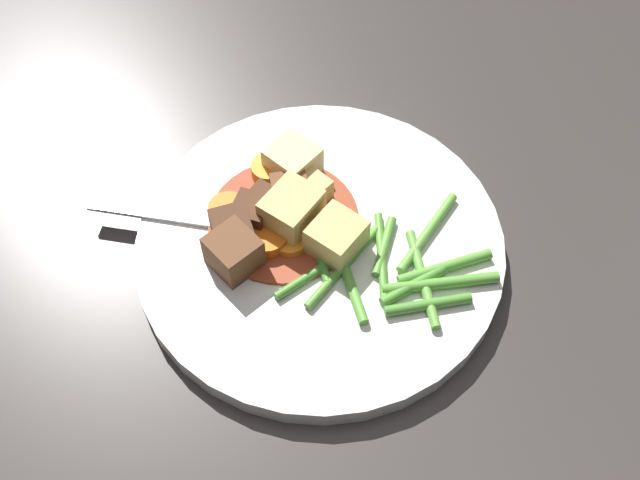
# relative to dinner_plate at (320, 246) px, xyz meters

# --- Properties ---
(ground_plane) EXTENTS (3.00, 3.00, 0.00)m
(ground_plane) POSITION_rel_dinner_plate_xyz_m (0.00, 0.00, -0.01)
(ground_plane) COLOR #383330
(dinner_plate) EXTENTS (0.27, 0.27, 0.02)m
(dinner_plate) POSITION_rel_dinner_plate_xyz_m (0.00, 0.00, 0.00)
(dinner_plate) COLOR white
(dinner_plate) RESTS_ON ground_plane
(stew_sauce) EXTENTS (0.11, 0.11, 0.00)m
(stew_sauce) POSITION_rel_dinner_plate_xyz_m (0.03, 0.00, 0.01)
(stew_sauce) COLOR #93381E
(stew_sauce) RESTS_ON dinner_plate
(carrot_slice_0) EXTENTS (0.03, 0.03, 0.01)m
(carrot_slice_0) POSITION_rel_dinner_plate_xyz_m (0.07, -0.03, 0.02)
(carrot_slice_0) COLOR orange
(carrot_slice_0) RESTS_ON dinner_plate
(carrot_slice_1) EXTENTS (0.04, 0.04, 0.01)m
(carrot_slice_1) POSITION_rel_dinner_plate_xyz_m (0.07, 0.02, 0.01)
(carrot_slice_1) COLOR orange
(carrot_slice_1) RESTS_ON dinner_plate
(carrot_slice_2) EXTENTS (0.03, 0.03, 0.01)m
(carrot_slice_2) POSITION_rel_dinner_plate_xyz_m (0.03, 0.02, 0.01)
(carrot_slice_2) COLOR orange
(carrot_slice_2) RESTS_ON dinner_plate
(carrot_slice_3) EXTENTS (0.03, 0.03, 0.01)m
(carrot_slice_3) POSITION_rel_dinner_plate_xyz_m (0.02, 0.02, 0.01)
(carrot_slice_3) COLOR orange
(carrot_slice_3) RESTS_ON dinner_plate
(potato_chunk_0) EXTENTS (0.04, 0.04, 0.03)m
(potato_chunk_0) POSITION_rel_dinner_plate_xyz_m (-0.01, 0.00, 0.02)
(potato_chunk_0) COLOR #DBBC6B
(potato_chunk_0) RESTS_ON dinner_plate
(potato_chunk_1) EXTENTS (0.04, 0.04, 0.03)m
(potato_chunk_1) POSITION_rel_dinner_plate_xyz_m (0.02, -0.00, 0.03)
(potato_chunk_1) COLOR #DBBC6B
(potato_chunk_1) RESTS_ON dinner_plate
(potato_chunk_2) EXTENTS (0.03, 0.03, 0.02)m
(potato_chunk_2) POSITION_rel_dinner_plate_xyz_m (0.03, -0.03, 0.02)
(potato_chunk_2) COLOR #DBBC6B
(potato_chunk_2) RESTS_ON dinner_plate
(potato_chunk_3) EXTENTS (0.04, 0.04, 0.03)m
(potato_chunk_3) POSITION_rel_dinner_plate_xyz_m (0.05, -0.04, 0.02)
(potato_chunk_3) COLOR #EAD68C
(potato_chunk_3) RESTS_ON dinner_plate
(meat_chunk_0) EXTENTS (0.04, 0.04, 0.03)m
(meat_chunk_0) POSITION_rel_dinner_plate_xyz_m (0.03, -0.01, 0.02)
(meat_chunk_0) COLOR brown
(meat_chunk_0) RESTS_ON dinner_plate
(meat_chunk_1) EXTENTS (0.04, 0.04, 0.03)m
(meat_chunk_1) POSITION_rel_dinner_plate_xyz_m (0.05, 0.04, 0.02)
(meat_chunk_1) COLOR #4C2B19
(meat_chunk_1) RESTS_ON dinner_plate
(meat_chunk_2) EXTENTS (0.03, 0.03, 0.02)m
(meat_chunk_2) POSITION_rel_dinner_plate_xyz_m (0.05, 0.01, 0.02)
(meat_chunk_2) COLOR #4C2B19
(meat_chunk_2) RESTS_ON dinner_plate
(meat_chunk_3) EXTENTS (0.02, 0.02, 0.02)m
(meat_chunk_3) POSITION_rel_dinner_plate_xyz_m (0.05, -0.00, 0.02)
(meat_chunk_3) COLOR #4C2B19
(meat_chunk_3) RESTS_ON dinner_plate
(meat_chunk_4) EXTENTS (0.04, 0.04, 0.03)m
(meat_chunk_4) POSITION_rel_dinner_plate_xyz_m (0.04, 0.05, 0.02)
(meat_chunk_4) COLOR brown
(meat_chunk_4) RESTS_ON dinner_plate
(green_bean_0) EXTENTS (0.06, 0.06, 0.01)m
(green_bean_0) POSITION_rel_dinner_plate_xyz_m (-0.08, -0.01, 0.01)
(green_bean_0) COLOR #66AD42
(green_bean_0) RESTS_ON dinner_plate
(green_bean_1) EXTENTS (0.03, 0.07, 0.01)m
(green_bean_1) POSITION_rel_dinner_plate_xyz_m (-0.01, 0.03, 0.01)
(green_bean_1) COLOR #4C8E33
(green_bean_1) RESTS_ON dinner_plate
(green_bean_2) EXTENTS (0.01, 0.08, 0.01)m
(green_bean_2) POSITION_rel_dinner_plate_xyz_m (-0.03, 0.01, 0.01)
(green_bean_2) COLOR #599E38
(green_bean_2) RESTS_ON dinner_plate
(green_bean_3) EXTENTS (0.07, 0.06, 0.01)m
(green_bean_3) POSITION_rel_dinner_plate_xyz_m (-0.09, -0.01, 0.01)
(green_bean_3) COLOR #599E38
(green_bean_3) RESTS_ON dinner_plate
(green_bean_4) EXTENTS (0.04, 0.04, 0.01)m
(green_bean_4) POSITION_rel_dinner_plate_xyz_m (-0.01, 0.01, 0.01)
(green_bean_4) COLOR #4C8E33
(green_bean_4) RESTS_ON dinner_plate
(green_bean_5) EXTENTS (0.05, 0.07, 0.01)m
(green_bean_5) POSITION_rel_dinner_plate_xyz_m (-0.05, -0.01, 0.01)
(green_bean_5) COLOR #599E38
(green_bean_5) RESTS_ON dinner_plate
(green_bean_6) EXTENTS (0.04, 0.04, 0.01)m
(green_bean_6) POSITION_rel_dinner_plate_xyz_m (-0.04, 0.03, 0.01)
(green_bean_6) COLOR #66AD42
(green_bean_6) RESTS_ON dinner_plate
(green_bean_7) EXTENTS (0.05, 0.05, 0.01)m
(green_bean_7) POSITION_rel_dinner_plate_xyz_m (-0.09, 0.01, 0.01)
(green_bean_7) COLOR #4C8E33
(green_bean_7) RESTS_ON dinner_plate
(green_bean_8) EXTENTS (0.01, 0.08, 0.01)m
(green_bean_8) POSITION_rel_dinner_plate_xyz_m (-0.06, -0.05, 0.01)
(green_bean_8) COLOR #66AD42
(green_bean_8) RESTS_ON dinner_plate
(green_bean_9) EXTENTS (0.05, 0.06, 0.01)m
(green_bean_9) POSITION_rel_dinner_plate_xyz_m (-0.09, -0.03, 0.01)
(green_bean_9) COLOR #599E38
(green_bean_9) RESTS_ON dinner_plate
(green_bean_10) EXTENTS (0.02, 0.05, 0.01)m
(green_bean_10) POSITION_rel_dinner_plate_xyz_m (-0.04, -0.02, 0.01)
(green_bean_10) COLOR #599E38
(green_bean_10) RESTS_ON dinner_plate
(green_bean_11) EXTENTS (0.03, 0.05, 0.01)m
(green_bean_11) POSITION_rel_dinner_plate_xyz_m (-0.08, -0.00, 0.01)
(green_bean_11) COLOR #4C8E33
(green_bean_11) RESTS_ON dinner_plate
(fork) EXTENTS (0.17, 0.08, 0.00)m
(fork) POSITION_rel_dinner_plate_xyz_m (0.08, 0.03, 0.01)
(fork) COLOR silver
(fork) RESTS_ON dinner_plate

